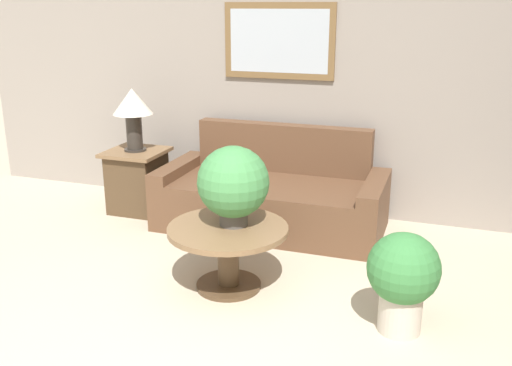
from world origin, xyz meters
The scene contains 7 objects.
wall_back centered at (-0.01, 3.35, 1.31)m, with size 7.88×0.09×2.60m.
couch_main centered at (-0.40, 2.80, 0.29)m, with size 2.08×0.96×0.91m.
coffee_table centered at (-0.33, 1.50, 0.35)m, with size 0.88×0.88×0.48m.
side_table centered at (-1.81, 2.75, 0.32)m, with size 0.56×0.56×0.63m.
table_lamp centered at (-1.81, 2.75, 1.06)m, with size 0.39×0.39×0.61m.
potted_plant_on_table centered at (-0.31, 1.55, 0.80)m, with size 0.52×0.52×0.58m.
potted_plant_floor centered at (0.93, 1.31, 0.39)m, with size 0.46×0.46×0.67m.
Camera 1 is at (1.11, -2.05, 2.02)m, focal length 40.00 mm.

